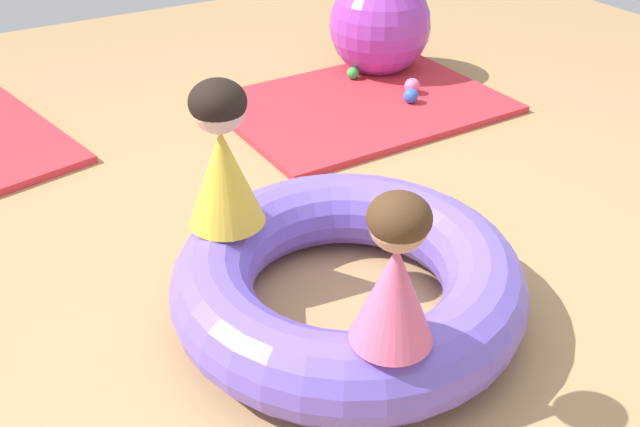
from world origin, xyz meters
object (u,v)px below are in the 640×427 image
(play_ball_orange, at_px, (410,56))
(child_in_yellow, at_px, (222,156))
(child_in_pink, at_px, (395,273))
(play_ball_blue, at_px, (411,96))
(exercise_ball_large, at_px, (380,25))
(inflatable_cushion, at_px, (348,280))
(play_ball_green, at_px, (353,73))
(play_ball_pink, at_px, (412,86))

(play_ball_orange, bearing_deg, child_in_yellow, -142.59)
(child_in_pink, distance_m, play_ball_blue, 2.40)
(child_in_yellow, height_order, exercise_ball_large, child_in_yellow)
(child_in_yellow, distance_m, play_ball_blue, 1.97)
(inflatable_cushion, bearing_deg, child_in_yellow, 128.61)
(child_in_pink, bearing_deg, play_ball_blue, 115.63)
(child_in_yellow, xyz_separation_m, play_ball_green, (1.54, 1.50, -0.49))
(inflatable_cushion, height_order, play_ball_green, inflatable_cushion)
(play_ball_green, bearing_deg, inflatable_cushion, -123.40)
(child_in_pink, relative_size, play_ball_pink, 5.12)
(play_ball_orange, relative_size, exercise_ball_large, 0.14)
(exercise_ball_large, bearing_deg, play_ball_pink, -98.81)
(child_in_pink, distance_m, exercise_ball_large, 2.93)
(inflatable_cushion, height_order, play_ball_pink, inflatable_cushion)
(play_ball_blue, relative_size, exercise_ball_large, 0.14)
(inflatable_cushion, bearing_deg, play_ball_green, 56.60)
(child_in_pink, height_order, play_ball_green, child_in_pink)
(child_in_pink, bearing_deg, play_ball_green, 123.69)
(exercise_ball_large, bearing_deg, child_in_pink, -124.07)
(play_ball_green, height_order, play_ball_orange, play_ball_orange)
(child_in_yellow, height_order, play_ball_orange, child_in_yellow)
(play_ball_pink, bearing_deg, play_ball_orange, 54.54)
(child_in_yellow, height_order, child_in_pink, child_in_yellow)
(play_ball_green, bearing_deg, play_ball_orange, 5.72)
(inflatable_cushion, xyz_separation_m, play_ball_green, (1.24, 1.88, -0.07))
(child_in_pink, distance_m, play_ball_pink, 2.54)
(child_in_pink, xyz_separation_m, play_ball_green, (1.38, 2.33, -0.46))
(child_in_yellow, xyz_separation_m, play_ball_orange, (2.03, 1.55, -0.48))
(play_ball_orange, bearing_deg, child_in_pink, -128.16)
(play_ball_blue, bearing_deg, child_in_yellow, -148.27)
(play_ball_green, relative_size, exercise_ball_large, 0.12)
(play_ball_green, relative_size, play_ball_orange, 0.83)
(child_in_pink, xyz_separation_m, play_ball_blue, (1.47, 1.84, -0.45))
(child_in_pink, bearing_deg, play_ball_orange, 116.14)
(play_ball_orange, bearing_deg, play_ball_pink, -125.46)
(child_in_yellow, bearing_deg, exercise_ball_large, -99.88)
(inflatable_cushion, height_order, exercise_ball_large, exercise_ball_large)
(child_in_yellow, distance_m, play_ball_orange, 2.60)
(child_in_yellow, xyz_separation_m, child_in_pink, (0.16, -0.83, -0.03))
(child_in_pink, height_order, play_ball_orange, child_in_pink)
(child_in_yellow, bearing_deg, play_ball_pink, -108.41)
(child_in_yellow, bearing_deg, play_ball_green, -97.08)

